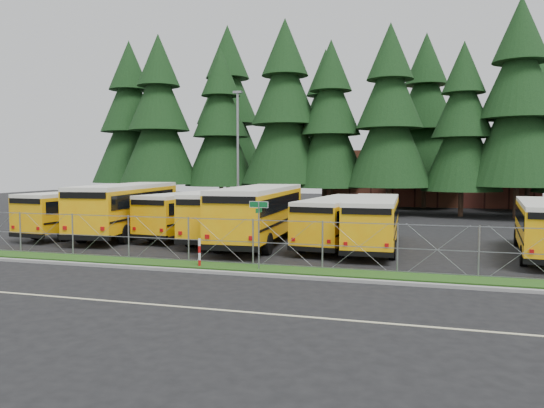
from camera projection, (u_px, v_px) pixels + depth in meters
The scene contains 28 objects.
ground at pixel (282, 263), 23.29m from camera, with size 120.00×120.00×0.00m, color black.
curb at pixel (261, 275), 20.31m from camera, with size 50.00×0.25×0.12m, color gray.
grass_verge at pixel (271, 269), 21.66m from camera, with size 50.00×1.40×0.06m, color #194513.
road_lane_line at pixel (211, 309), 15.63m from camera, with size 50.00×0.12×0.01m, color beige.
chainlink_fence at pixel (276, 243), 22.26m from camera, with size 44.00×0.10×2.00m, color gray, non-canonical shape.
brick_building at pixel (426, 178), 59.69m from camera, with size 22.00×10.00×6.00m, color brown.
bus_0 at pixel (86, 213), 32.89m from camera, with size 2.44×10.33×2.71m, color #FDA108, non-canonical shape.
bus_1 at pixel (129, 210), 32.35m from camera, with size 2.84×12.02×3.15m, color #FDA108, non-canonical shape.
bus_2 at pixel (195, 214), 32.15m from camera, with size 2.39×10.15×2.66m, color #FDA108, non-canonical shape.
bus_3 at pixel (227, 215), 30.51m from camera, with size 2.56×10.83×2.84m, color #FDA108, non-canonical shape.
bus_4 at pixel (261, 215), 28.80m from camera, with size 2.82×11.94×3.13m, color #FDA108, non-canonical shape.
bus_5 at pixel (338, 222), 28.01m from camera, with size 2.32×9.85×2.58m, color #FDA108, non-canonical shape.
bus_6 at pixel (373, 224), 26.94m from camera, with size 2.38×10.10×2.65m, color #FDA108, non-canonical shape.
street_sign at pixel (259, 220), 21.45m from camera, with size 0.83×0.55×2.81m.
striped_bollard at pixel (199, 253), 22.19m from camera, with size 0.11×0.11×1.20m, color #B20C0C.
light_standard at pixel (238, 150), 41.80m from camera, with size 0.70×0.35×10.14m.
conifer_0 at pixel (130, 124), 55.98m from camera, with size 7.88×7.88×17.44m, color black, non-canonical shape.
conifer_1 at pixel (159, 122), 52.14m from camera, with size 7.77×7.77×17.18m, color black, non-canonical shape.
conifer_2 at pixel (221, 129), 52.41m from camera, with size 7.17×7.17×15.86m, color black, non-canonical shape.
conifer_3 at pixel (285, 116), 49.75m from camera, with size 8.15×8.15×18.03m, color black, non-canonical shape.
conifer_4 at pixel (331, 127), 48.55m from camera, with size 7.14×7.14×15.78m, color black, non-canonical shape.
conifer_5 at pixel (389, 119), 46.14m from camera, with size 7.54×7.54×16.68m, color black, non-canonical shape.
conifer_6 at pixel (463, 129), 44.63m from camera, with size 6.66×6.66×14.73m, color black, non-canonical shape.
conifer_7 at pixel (519, 108), 42.74m from camera, with size 8.08×8.08×17.88m, color black, non-canonical shape.
conifer_10 at pixel (228, 115), 59.25m from camera, with size 9.00×9.00×19.91m, color black, non-canonical shape.
conifer_11 at pixel (325, 128), 56.49m from camera, with size 7.53×7.53×16.66m, color black, non-canonical shape.
conifer_12 at pixel (425, 121), 53.36m from camera, with size 7.96×7.96×17.61m, color black, non-canonical shape.
conifer_13 at pixel (529, 122), 49.77m from camera, with size 7.59×7.59×16.80m, color black, non-canonical shape.
Camera 1 is at (6.06, -22.24, 4.19)m, focal length 35.00 mm.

